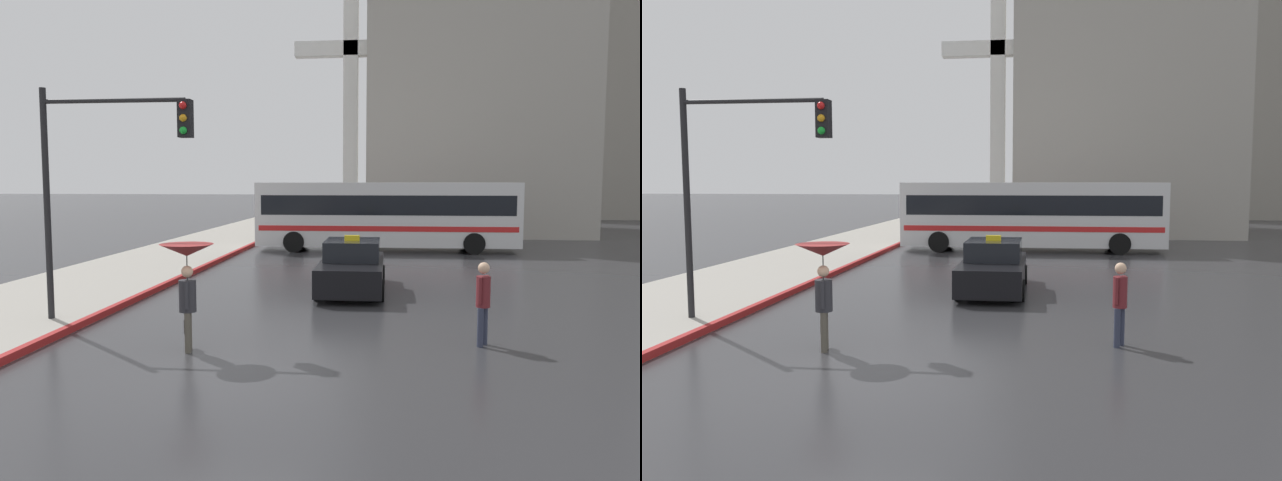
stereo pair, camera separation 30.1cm
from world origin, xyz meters
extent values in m
plane|color=#2D2D30|center=(0.00, 0.00, 0.00)|extent=(300.00, 300.00, 0.00)
cube|color=black|center=(1.51, 8.49, 0.55)|extent=(1.80, 4.67, 0.76)
cube|color=black|center=(1.51, 8.72, 1.21)|extent=(1.58, 2.10, 0.57)
cylinder|color=black|center=(2.36, 7.04, 0.30)|extent=(0.20, 0.60, 0.60)
cylinder|color=black|center=(0.65, 7.04, 0.30)|extent=(0.20, 0.60, 0.60)
cylinder|color=black|center=(2.36, 9.94, 0.30)|extent=(0.20, 0.60, 0.60)
cylinder|color=black|center=(0.65, 9.94, 0.30)|extent=(0.20, 0.60, 0.60)
cube|color=yellow|center=(1.51, 8.49, 1.58)|extent=(0.44, 0.16, 0.16)
cube|color=silver|center=(2.45, 19.63, 1.72)|extent=(12.00, 2.56, 2.92)
cube|color=black|center=(2.45, 19.63, 2.17)|extent=(11.40, 2.58, 0.89)
cube|color=red|center=(2.45, 19.63, 1.11)|extent=(11.64, 2.59, 0.24)
cylinder|color=black|center=(-1.73, 18.41, 0.48)|extent=(0.96, 0.29, 0.96)
cylinder|color=black|center=(-1.75, 20.81, 0.48)|extent=(0.96, 0.29, 0.96)
cylinder|color=black|center=(6.36, 18.46, 0.48)|extent=(0.96, 0.29, 0.96)
cylinder|color=black|center=(6.34, 20.86, 0.48)|extent=(0.96, 0.29, 0.96)
cylinder|color=#4C473D|center=(-1.18, 1.52, 0.38)|extent=(0.14, 0.14, 0.76)
cylinder|color=#4C473D|center=(-1.23, 1.74, 0.38)|extent=(0.14, 0.14, 0.76)
cylinder|color=#28282D|center=(-1.20, 1.63, 1.07)|extent=(0.39, 0.39, 0.61)
sphere|color=#DBAD89|center=(-1.20, 1.63, 1.53)|extent=(0.22, 0.22, 0.22)
cylinder|color=#28282D|center=(-1.16, 1.43, 1.11)|extent=(0.08, 0.08, 0.51)
cylinder|color=#28282D|center=(-1.25, 1.83, 1.11)|extent=(0.08, 0.08, 0.51)
cone|color=maroon|center=(-1.20, 1.63, 1.94)|extent=(1.01, 1.01, 0.23)
cylinder|color=black|center=(-1.20, 1.63, 1.60)|extent=(0.02, 0.02, 0.67)
cube|color=#262628|center=(-1.32, 1.89, 0.42)|extent=(0.14, 0.20, 0.28)
cylinder|color=#2D3347|center=(4.46, 2.75, 0.39)|extent=(0.16, 0.16, 0.77)
cylinder|color=#2D3347|center=(4.35, 2.56, 0.39)|extent=(0.16, 0.16, 0.77)
cylinder|color=maroon|center=(4.41, 2.65, 1.08)|extent=(0.37, 0.37, 0.61)
sphere|color=#DBAD89|center=(4.41, 2.65, 1.54)|extent=(0.22, 0.22, 0.22)
cylinder|color=maroon|center=(4.50, 2.81, 1.12)|extent=(0.10, 0.10, 0.52)
cylinder|color=maroon|center=(4.32, 2.50, 1.12)|extent=(0.10, 0.10, 0.52)
cylinder|color=black|center=(-4.96, 3.43, 2.63)|extent=(0.14, 0.14, 5.25)
cylinder|color=black|center=(-3.37, 3.43, 4.95)|extent=(3.20, 0.10, 0.10)
cube|color=black|center=(-1.77, 3.43, 4.55)|extent=(0.28, 0.28, 0.80)
sphere|color=red|center=(-1.77, 3.27, 4.81)|extent=(0.16, 0.16, 0.16)
sphere|color=orange|center=(-1.77, 3.27, 4.55)|extent=(0.16, 0.16, 0.16)
sphere|color=green|center=(-1.77, 3.27, 4.29)|extent=(0.16, 0.16, 0.16)
cube|color=gray|center=(20.13, 49.51, 18.10)|extent=(12.72, 8.65, 36.21)
cube|color=white|center=(0.14, 30.10, 7.97)|extent=(0.90, 0.90, 15.93)
cube|color=white|center=(0.14, 30.10, 11.47)|extent=(7.01, 0.90, 0.90)
camera|label=1|loc=(2.55, -9.63, 3.21)|focal=35.00mm
camera|label=2|loc=(2.84, -9.59, 3.21)|focal=35.00mm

